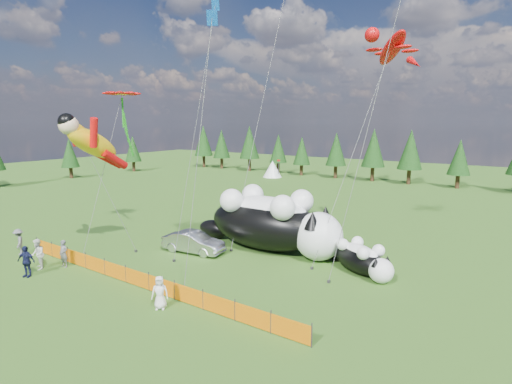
{
  "coord_description": "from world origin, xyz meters",
  "views": [
    {
      "loc": [
        17.72,
        -16.84,
        9.27
      ],
      "look_at": [
        3.39,
        4.0,
        4.8
      ],
      "focal_mm": 28.0,
      "sensor_mm": 36.0,
      "label": 1
    }
  ],
  "objects": [
    {
      "name": "ground",
      "position": [
        0.0,
        0.0,
        0.0
      ],
      "size": [
        160.0,
        160.0,
        0.0
      ],
      "primitive_type": "plane",
      "color": "#173D0B",
      "rests_on": "ground"
    },
    {
      "name": "cat_small",
      "position": [
        9.78,
        6.25,
        0.94
      ],
      "size": [
        5.02,
        3.69,
        1.98
      ],
      "rotation": [
        0.0,
        0.0,
        -0.51
      ],
      "color": "black",
      "rests_on": "ground"
    },
    {
      "name": "safety_fence",
      "position": [
        0.0,
        -3.0,
        0.5
      ],
      "size": [
        22.06,
        0.06,
        1.1
      ],
      "color": "#262626",
      "rests_on": "ground"
    },
    {
      "name": "spectator_a",
      "position": [
        -6.45,
        -3.6,
        0.89
      ],
      "size": [
        0.7,
        0.51,
        1.78
      ],
      "primitive_type": "imported",
      "rotation": [
        0.0,
        0.0,
        0.14
      ],
      "color": "#58595D",
      "rests_on": "ground"
    },
    {
      "name": "spectator_c",
      "position": [
        -6.72,
        -5.8,
        0.97
      ],
      "size": [
        1.28,
        1.0,
        1.94
      ],
      "primitive_type": "imported",
      "rotation": [
        0.0,
        0.0,
        0.43
      ],
      "color": "#16193C",
      "rests_on": "ground"
    },
    {
      "name": "festival_tents",
      "position": [
        11.0,
        40.0,
        1.4
      ],
      "size": [
        50.0,
        3.2,
        2.8
      ],
      "primitive_type": null,
      "color": "white",
      "rests_on": "ground"
    },
    {
      "name": "spectator_b",
      "position": [
        -7.41,
        -4.76,
        0.98
      ],
      "size": [
        1.11,
        0.95,
        1.97
      ],
      "primitive_type": "imported",
      "rotation": [
        0.0,
        0.0,
        -0.49
      ],
      "color": "silver",
      "rests_on": "ground"
    },
    {
      "name": "car",
      "position": [
        -1.56,
        3.29,
        0.76
      ],
      "size": [
        4.78,
        2.26,
        1.51
      ],
      "primitive_type": "imported",
      "rotation": [
        0.0,
        0.0,
        1.72
      ],
      "color": "#B7B8BC",
      "rests_on": "ground"
    },
    {
      "name": "superhero_kite",
      "position": [
        -6.79,
        -0.74,
        7.83
      ],
      "size": [
        5.3,
        5.64,
        10.22
      ],
      "color": "yellow",
      "rests_on": "ground"
    },
    {
      "name": "cat_large",
      "position": [
        2.69,
        6.98,
        2.12
      ],
      "size": [
        12.36,
        4.42,
        4.47
      ],
      "rotation": [
        0.0,
        0.0,
        -0.0
      ],
      "color": "black",
      "rests_on": "ground"
    },
    {
      "name": "spectator_d",
      "position": [
        -11.39,
        -4.03,
        0.93
      ],
      "size": [
        1.35,
        1.14,
        1.86
      ],
      "primitive_type": "imported",
      "rotation": [
        0.0,
        0.0,
        -0.53
      ],
      "color": "#58595D",
      "rests_on": "ground"
    },
    {
      "name": "diamond_kite_c",
      "position": [
        2.78,
        0.56,
        14.2
      ],
      "size": [
        1.0,
        3.14,
        15.6
      ],
      "color": "blue",
      "rests_on": "ground"
    },
    {
      "name": "diamond_kite_a",
      "position": [
        -0.7,
        4.82,
        15.85
      ],
      "size": [
        1.17,
        4.38,
        17.75
      ],
      "color": "blue",
      "rests_on": "ground"
    },
    {
      "name": "spectator_e",
      "position": [
        3.15,
        -4.13,
        0.86
      ],
      "size": [
        1.0,
        0.93,
        1.72
      ],
      "primitive_type": "imported",
      "rotation": [
        0.0,
        0.0,
        0.63
      ],
      "color": "silver",
      "rests_on": "ground"
    },
    {
      "name": "flower_kite",
      "position": [
        -8.46,
        3.11,
        11.23
      ],
      "size": [
        3.26,
        6.71,
        12.38
      ],
      "color": "red",
      "rests_on": "ground"
    },
    {
      "name": "gecko_kite",
      "position": [
        9.22,
        11.93,
        14.19
      ],
      "size": [
        6.14,
        10.46,
        16.19
      ],
      "color": "red",
      "rests_on": "ground"
    },
    {
      "name": "tree_line",
      "position": [
        0.0,
        45.0,
        4.0
      ],
      "size": [
        90.0,
        4.0,
        8.0
      ],
      "primitive_type": null,
      "color": "black",
      "rests_on": "ground"
    }
  ]
}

